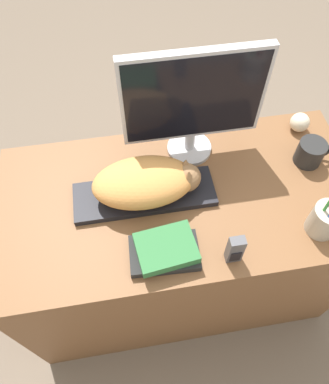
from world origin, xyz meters
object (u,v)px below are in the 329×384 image
object	(u,v)px
pen_cup	(325,220)
book_stack	(165,251)
monitor	(193,101)
phone	(235,250)
cat	(148,182)
coffee_mug	(311,153)
baseball	(300,122)
keyboard	(145,195)

from	to	relation	value
pen_cup	book_stack	bearing A→B (deg)	-178.93
monitor	phone	size ratio (longest dim) A/B	3.94
cat	monitor	distance (m)	0.29
coffee_mug	pen_cup	distance (m)	0.28
book_stack	coffee_mug	bearing A→B (deg)	26.25
pen_cup	phone	distance (m)	0.31
baseball	book_stack	xyz separation A→B (m)	(-0.59, -0.44, -0.01)
cat	phone	xyz separation A→B (m)	(0.22, -0.27, -0.03)
cat	monitor	xyz separation A→B (m)	(0.18, 0.18, 0.15)
baseball	cat	bearing A→B (deg)	-160.80
baseball	book_stack	size ratio (longest dim) A/B	0.33
cat	pen_cup	size ratio (longest dim) A/B	1.78
monitor	phone	xyz separation A→B (m)	(0.04, -0.45, -0.18)
keyboard	book_stack	size ratio (longest dim) A/B	2.18
cat	baseball	bearing A→B (deg)	19.20
phone	cat	bearing A→B (deg)	129.51
pen_cup	phone	bearing A→B (deg)	-170.01
keyboard	pen_cup	bearing A→B (deg)	-21.60
keyboard	monitor	world-z (taller)	monitor
baseball	phone	xyz separation A→B (m)	(-0.39, -0.48, 0.02)
coffee_mug	book_stack	size ratio (longest dim) A/B	0.59
coffee_mug	phone	xyz separation A→B (m)	(-0.37, -0.33, 0.01)
monitor	book_stack	world-z (taller)	monitor
keyboard	coffee_mug	world-z (taller)	coffee_mug
monitor	pen_cup	xyz separation A→B (m)	(0.35, -0.39, -0.18)
baseball	phone	world-z (taller)	phone
baseball	book_stack	distance (m)	0.74
phone	pen_cup	bearing A→B (deg)	9.99
baseball	phone	bearing A→B (deg)	-129.10
monitor	keyboard	bearing A→B (deg)	-137.08
keyboard	baseball	xyz separation A→B (m)	(0.63, 0.21, 0.02)
monitor	baseball	xyz separation A→B (m)	(0.43, 0.03, -0.20)
baseball	pen_cup	bearing A→B (deg)	-101.38
keyboard	pen_cup	xyz separation A→B (m)	(0.54, -0.21, 0.05)
monitor	coffee_mug	world-z (taller)	monitor
coffee_mug	phone	world-z (taller)	phone
baseball	phone	distance (m)	0.62
cat	pen_cup	bearing A→B (deg)	-22.16
keyboard	cat	distance (m)	0.08
monitor	coffee_mug	size ratio (longest dim) A/B	3.65
coffee_mug	baseball	xyz separation A→B (m)	(0.02, 0.15, -0.01)
monitor	phone	distance (m)	0.48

